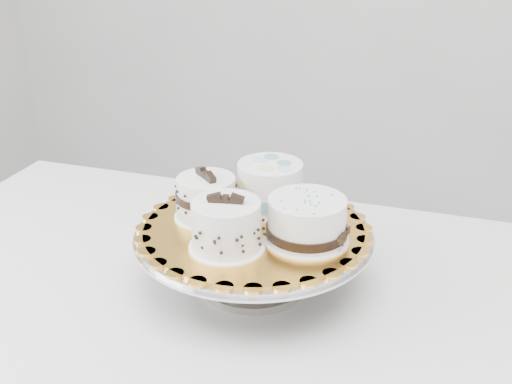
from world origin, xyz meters
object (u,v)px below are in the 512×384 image
at_px(cake_board, 254,228).
at_px(cake_dots, 270,185).
at_px(table, 215,334).
at_px(cake_ribbon, 308,221).
at_px(cake_banded, 206,199).
at_px(cake_stand, 254,248).
at_px(cake_swirl, 226,226).

distance_m(cake_board, cake_dots, 0.09).
bearing_deg(table, cake_ribbon, 11.81).
height_order(table, cake_banded, cake_banded).
bearing_deg(cake_stand, cake_dots, 95.58).
distance_m(table, cake_ribbon, 0.26).
distance_m(table, cake_swirl, 0.22).
bearing_deg(cake_dots, cake_banded, -134.10).
bearing_deg(cake_dots, table, -106.13).
bearing_deg(table, cake_swirl, -40.67).
distance_m(cake_board, cake_swirl, 0.08).
height_order(cake_dots, cake_ribbon, cake_dots).
relative_size(table, cake_swirl, 10.50).
distance_m(cake_swirl, cake_dots, 0.15).
xyz_separation_m(cake_stand, cake_board, (0.00, 0.00, 0.03)).
height_order(cake_stand, cake_swirl, cake_swirl).
relative_size(cake_stand, cake_swirl, 2.96).
bearing_deg(cake_ribbon, cake_stand, 173.46).
height_order(table, cake_dots, cake_dots).
distance_m(cake_dots, cake_ribbon, 0.12).
relative_size(cake_stand, cake_ribbon, 2.77).
xyz_separation_m(cake_swirl, cake_banded, (-0.08, 0.07, -0.00)).
bearing_deg(cake_swirl, cake_board, 66.77).
bearing_deg(cake_board, cake_dots, 95.58).
relative_size(cake_stand, cake_banded, 2.92).
xyz_separation_m(cake_board, cake_ribbon, (0.09, -0.00, 0.03)).
bearing_deg(cake_board, cake_swirl, -95.28).
bearing_deg(cake_swirl, cake_ribbon, 19.20).
distance_m(cake_stand, cake_banded, 0.11).
relative_size(cake_board, cake_banded, 2.68).
xyz_separation_m(cake_banded, cake_dots, (0.07, 0.08, 0.01)).
height_order(table, cake_ribbon, cake_ribbon).
relative_size(cake_swirl, cake_dots, 0.98).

